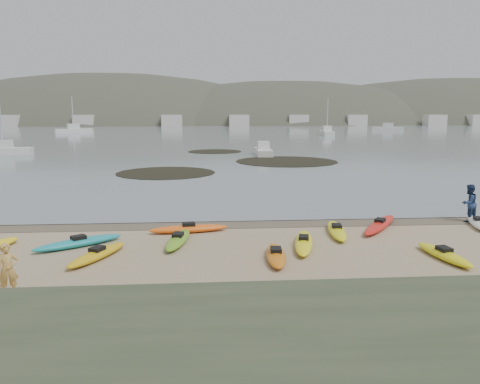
{
  "coord_description": "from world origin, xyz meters",
  "views": [
    {
      "loc": [
        -1.69,
        -22.57,
        5.44
      ],
      "look_at": [
        0.0,
        0.0,
        1.5
      ],
      "focal_mm": 35.0,
      "sensor_mm": 36.0,
      "label": 1
    }
  ],
  "objects": [
    {
      "name": "far_town",
      "position": [
        6.0,
        145.0,
        2.0
      ],
      "size": [
        199.0,
        5.0,
        4.0
      ],
      "color": "beige",
      "rests_on": "ground"
    },
    {
      "name": "kelp_mats",
      "position": [
        1.79,
        27.29,
        0.03
      ],
      "size": [
        22.11,
        29.47,
        0.04
      ],
      "color": "black",
      "rests_on": "water"
    },
    {
      "name": "person_west",
      "position": [
        -7.57,
        -8.86,
        0.8
      ],
      "size": [
        0.69,
        0.58,
        1.61
      ],
      "primitive_type": "imported",
      "rotation": [
        0.0,
        0.0,
        0.4
      ],
      "color": "tan",
      "rests_on": "ground"
    },
    {
      "name": "far_hills",
      "position": [
        39.38,
        193.97,
        -15.93
      ],
      "size": [
        550.0,
        135.0,
        80.0
      ],
      "color": "#384235",
      "rests_on": "ground"
    },
    {
      "name": "wet_sand",
      "position": [
        0.0,
        -0.3,
        0.0
      ],
      "size": [
        60.0,
        60.0,
        0.0
      ],
      "primitive_type": "plane",
      "color": "brown",
      "rests_on": "ground"
    },
    {
      "name": "kayaks",
      "position": [
        0.46,
        -3.77,
        0.17
      ],
      "size": [
        23.18,
        8.27,
        0.34
      ],
      "color": "yellow",
      "rests_on": "ground"
    },
    {
      "name": "person_east",
      "position": [
        11.31,
        -0.8,
        0.94
      ],
      "size": [
        1.13,
        1.03,
        1.88
      ],
      "primitive_type": "imported",
      "rotation": [
        0.0,
        0.0,
        3.58
      ],
      "color": "navy",
      "rests_on": "ground"
    },
    {
      "name": "water",
      "position": [
        0.0,
        300.0,
        0.01
      ],
      "size": [
        1200.0,
        1200.0,
        0.0
      ],
      "primitive_type": "plane",
      "color": "slate",
      "rests_on": "ground"
    },
    {
      "name": "moored_boats",
      "position": [
        4.61,
        78.88,
        0.55
      ],
      "size": [
        90.92,
        74.54,
        1.21
      ],
      "color": "silver",
      "rests_on": "ground"
    },
    {
      "name": "ground",
      "position": [
        0.0,
        0.0,
        0.0
      ],
      "size": [
        600.0,
        600.0,
        0.0
      ],
      "primitive_type": "plane",
      "color": "tan",
      "rests_on": "ground"
    }
  ]
}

